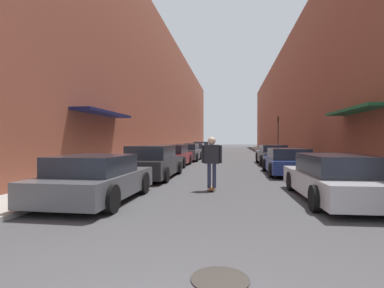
# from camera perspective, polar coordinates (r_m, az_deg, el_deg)

# --- Properties ---
(ground) EXTENTS (144.23, 144.23, 0.00)m
(ground) POSITION_cam_1_polar(r_m,az_deg,el_deg) (28.21, 6.77, -2.52)
(ground) COLOR #424244
(curb_strip_left) EXTENTS (1.80, 65.56, 0.12)m
(curb_strip_left) POSITION_cam_1_polar(r_m,az_deg,el_deg) (35.17, -1.35, -1.74)
(curb_strip_left) COLOR #A3A099
(curb_strip_left) RESTS_ON ground
(curb_strip_right) EXTENTS (1.80, 65.56, 0.12)m
(curb_strip_right) POSITION_cam_1_polar(r_m,az_deg,el_deg) (35.06, 15.23, -1.78)
(curb_strip_right) COLOR #A3A099
(curb_strip_right) RESTS_ON ground
(building_row_left) EXTENTS (4.90, 65.56, 12.75)m
(building_row_left) POSITION_cam_1_polar(r_m,az_deg,el_deg) (36.01, -5.97, 8.38)
(building_row_left) COLOR brown
(building_row_left) RESTS_ON ground
(building_row_right) EXTENTS (4.90, 65.56, 11.95)m
(building_row_right) POSITION_cam_1_polar(r_m,az_deg,el_deg) (35.78, 19.91, 7.74)
(building_row_right) COLOR brown
(building_row_right) RESTS_ON ground
(parked_car_left_0) EXTENTS (2.09, 4.04, 1.25)m
(parked_car_left_0) POSITION_cam_1_polar(r_m,az_deg,el_deg) (8.48, -17.92, -6.37)
(parked_car_left_0) COLOR #515459
(parked_car_left_0) RESTS_ON ground
(parked_car_left_1) EXTENTS (1.97, 4.77, 1.40)m
(parked_car_left_1) POSITION_cam_1_polar(r_m,az_deg,el_deg) (13.14, -7.47, -3.51)
(parked_car_left_1) COLOR #232326
(parked_car_left_1) RESTS_ON ground
(parked_car_left_2) EXTENTS (1.86, 4.23, 1.34)m
(parked_car_left_2) POSITION_cam_1_polar(r_m,az_deg,el_deg) (18.70, -3.57, -2.27)
(parked_car_left_2) COLOR maroon
(parked_car_left_2) RESTS_ON ground
(parked_car_left_3) EXTENTS (2.08, 4.14, 1.31)m
(parked_car_left_3) POSITION_cam_1_polar(r_m,az_deg,el_deg) (23.57, -1.03, -1.62)
(parked_car_left_3) COLOR #515459
(parked_car_left_3) RESTS_ON ground
(parked_car_left_4) EXTENTS (2.04, 4.46, 1.31)m
(parked_car_left_4) POSITION_cam_1_polar(r_m,az_deg,el_deg) (29.06, 0.55, -1.17)
(parked_car_left_4) COLOR #B7B7BC
(parked_car_left_4) RESTS_ON ground
(parked_car_left_5) EXTENTS (2.05, 4.65, 1.40)m
(parked_car_left_5) POSITION_cam_1_polar(r_m,az_deg,el_deg) (34.98, 1.92, -0.77)
(parked_car_left_5) COLOR #B7B7BC
(parked_car_left_5) RESTS_ON ground
(parked_car_right_0) EXTENTS (1.94, 4.69, 1.26)m
(parked_car_right_0) POSITION_cam_1_polar(r_m,az_deg,el_deg) (9.05, 25.59, -5.96)
(parked_car_right_0) COLOR #B7B7BC
(parked_car_right_0) RESTS_ON ground
(parked_car_right_1) EXTENTS (2.03, 4.45, 1.25)m
(parked_car_right_1) POSITION_cam_1_polar(r_m,az_deg,el_deg) (14.95, 17.74, -3.24)
(parked_car_right_1) COLOR navy
(parked_car_right_1) RESTS_ON ground
(parked_car_right_2) EXTENTS (1.87, 4.81, 1.30)m
(parked_car_right_2) POSITION_cam_1_polar(r_m,az_deg,el_deg) (20.67, 15.03, -2.00)
(parked_car_right_2) COLOR #515459
(parked_car_right_2) RESTS_ON ground
(skateboarder) EXTENTS (0.67, 0.78, 1.75)m
(skateboarder) POSITION_cam_1_polar(r_m,az_deg,el_deg) (9.82, 3.77, -2.57)
(skateboarder) COLOR brown
(skateboarder) RESTS_ON ground
(manhole_cover) EXTENTS (0.70, 0.70, 0.02)m
(manhole_cover) POSITION_cam_1_polar(r_m,az_deg,el_deg) (3.90, 5.37, -24.29)
(manhole_cover) COLOR #332D28
(manhole_cover) RESTS_ON ground
(traffic_light) EXTENTS (0.16, 0.22, 3.77)m
(traffic_light) POSITION_cam_1_polar(r_m,az_deg,el_deg) (30.12, 16.07, 2.29)
(traffic_light) COLOR #2D2D2D
(traffic_light) RESTS_ON curb_strip_right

